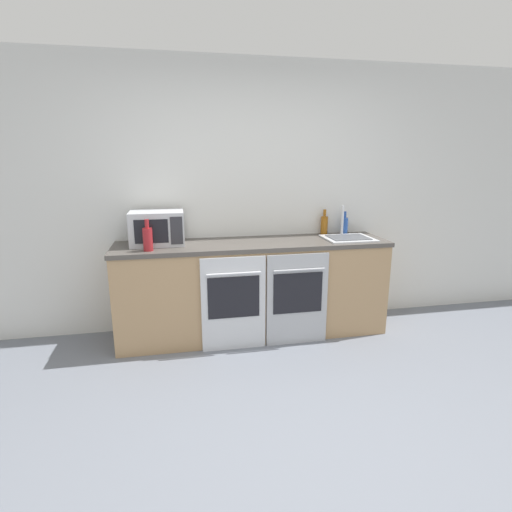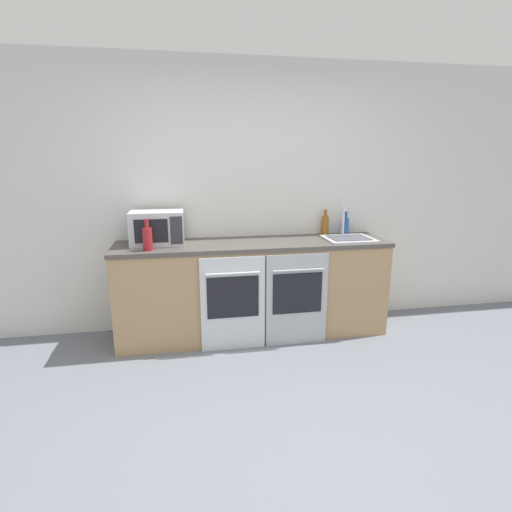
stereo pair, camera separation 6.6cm
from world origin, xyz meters
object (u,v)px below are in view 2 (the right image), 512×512
at_px(microwave, 157,228).
at_px(bottle_red, 148,238).
at_px(sink, 349,238).
at_px(bottle_blue, 345,226).
at_px(oven_right, 297,299).
at_px(oven_left, 233,303).
at_px(bottle_amber, 325,225).

xyz_separation_m(microwave, bottle_red, (-0.07, -0.25, -0.05)).
relative_size(microwave, sink, 1.03).
relative_size(microwave, bottle_blue, 2.02).
xyz_separation_m(oven_right, bottle_blue, (0.65, 0.51, 0.57)).
bearing_deg(sink, oven_left, -167.10).
relative_size(microwave, bottle_red, 1.76).
bearing_deg(microwave, bottle_amber, 5.62).
relative_size(oven_right, bottle_blue, 3.64).
bearing_deg(bottle_blue, sink, -104.97).
distance_m(bottle_amber, sink, 0.32).
bearing_deg(oven_right, sink, 24.62).
bearing_deg(bottle_amber, bottle_red, -166.61).
distance_m(microwave, sink, 1.81).
distance_m(oven_right, bottle_amber, 0.91).
height_order(bottle_blue, bottle_amber, bottle_amber).
relative_size(bottle_red, bottle_amber, 1.05).
relative_size(bottle_red, sink, 0.59).
relative_size(oven_left, bottle_amber, 3.32).
bearing_deg(oven_right, bottle_blue, 38.36).
height_order(oven_left, bottle_amber, bottle_amber).
bearing_deg(microwave, bottle_red, -105.87).
distance_m(oven_left, oven_right, 0.59).
relative_size(oven_left, bottle_blue, 3.64).
relative_size(oven_left, oven_right, 1.00).
distance_m(bottle_red, sink, 1.88).
height_order(bottle_amber, sink, sink).
bearing_deg(sink, bottle_amber, 117.43).
distance_m(oven_left, bottle_blue, 1.46).
relative_size(oven_right, bottle_red, 3.17).
height_order(oven_left, sink, sink).
bearing_deg(bottle_blue, microwave, -175.89).
height_order(oven_right, microwave, microwave).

